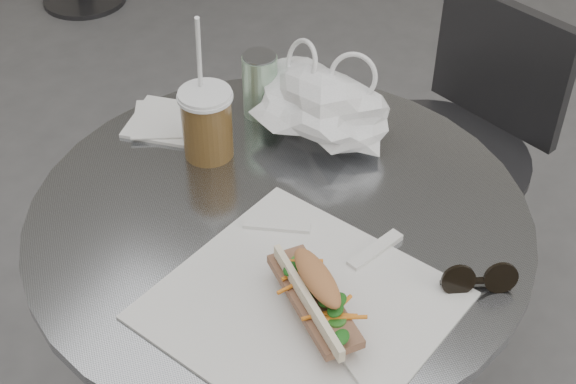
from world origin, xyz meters
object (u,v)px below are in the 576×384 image
at_px(drink_can, 260,85).
at_px(iced_coffee, 207,122).
at_px(chair_far, 438,198).
at_px(banh_mi, 315,295).
at_px(cafe_table, 280,330).
at_px(sunglasses, 479,280).

bearing_deg(drink_can, iced_coffee, -98.14).
bearing_deg(drink_can, chair_far, 56.29).
xyz_separation_m(banh_mi, iced_coffee, (-0.30, 0.23, 0.02)).
xyz_separation_m(cafe_table, drink_can, (-0.15, 0.22, 0.33)).
height_order(iced_coffee, sunglasses, iced_coffee).
bearing_deg(cafe_table, sunglasses, -2.77).
relative_size(iced_coffee, sunglasses, 2.60).
distance_m(cafe_table, sunglasses, 0.43).
bearing_deg(cafe_table, iced_coffee, 155.39).
bearing_deg(iced_coffee, banh_mi, -37.67).
relative_size(sunglasses, drink_can, 0.85).
bearing_deg(sunglasses, chair_far, 78.05).
relative_size(chair_far, sunglasses, 7.96).
bearing_deg(drink_can, banh_mi, -52.85).
bearing_deg(sunglasses, iced_coffee, 137.68).
bearing_deg(chair_far, banh_mi, 114.36).
relative_size(cafe_table, iced_coffee, 2.97).
xyz_separation_m(cafe_table, sunglasses, (0.31, -0.02, 0.29)).
distance_m(cafe_table, iced_coffee, 0.38).
relative_size(chair_far, banh_mi, 3.46).
bearing_deg(iced_coffee, drink_can, 81.86).
height_order(chair_far, drink_can, drink_can).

